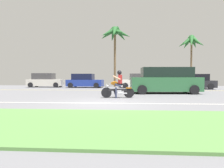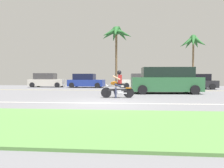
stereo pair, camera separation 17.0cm
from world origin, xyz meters
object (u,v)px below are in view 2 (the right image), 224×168
(parked_car_1, at_px, (86,81))
(parked_car_3, at_px, (193,82))
(palm_tree_0, at_px, (193,43))
(parked_car_0, at_px, (47,81))
(suv_nearby, at_px, (166,81))
(parked_car_2, at_px, (140,81))
(motorcyclist, at_px, (118,86))
(palm_tree_1, at_px, (116,35))

(parked_car_1, height_order, parked_car_3, parked_car_1)
(palm_tree_0, bearing_deg, parked_car_0, -171.95)
(suv_nearby, bearing_deg, palm_tree_0, 64.02)
(parked_car_0, distance_m, parked_car_1, 4.75)
(suv_nearby, bearing_deg, parked_car_2, 101.88)
(suv_nearby, distance_m, palm_tree_0, 12.20)
(parked_car_1, distance_m, parked_car_3, 11.13)
(motorcyclist, bearing_deg, parked_car_0, 128.24)
(palm_tree_0, bearing_deg, parked_car_2, -154.38)
(parked_car_3, bearing_deg, palm_tree_1, 154.55)
(palm_tree_0, distance_m, palm_tree_1, 9.27)
(parked_car_1, xyz_separation_m, palm_tree_0, (12.43, 2.96, 4.51))
(parked_car_3, distance_m, palm_tree_0, 6.72)
(parked_car_0, distance_m, parked_car_3, 15.87)
(palm_tree_0, xyz_separation_m, palm_tree_1, (-9.16, -1.08, 0.93))
(parked_car_3, bearing_deg, parked_car_0, 171.59)
(parked_car_0, xyz_separation_m, parked_car_2, (10.65, -0.69, -0.03))
(parked_car_0, distance_m, parked_car_2, 10.67)
(suv_nearby, height_order, parked_car_1, suv_nearby)
(parked_car_3, relative_size, palm_tree_0, 0.73)
(parked_car_0, height_order, parked_car_2, parked_car_0)
(suv_nearby, height_order, parked_car_3, suv_nearby)
(parked_car_1, distance_m, palm_tree_1, 6.62)
(parked_car_1, relative_size, parked_car_3, 0.89)
(suv_nearby, xyz_separation_m, parked_car_0, (-12.15, 7.83, -0.17))
(parked_car_3, bearing_deg, palm_tree_0, 73.04)
(suv_nearby, xyz_separation_m, parked_car_3, (3.55, 5.51, -0.22))
(suv_nearby, distance_m, parked_car_3, 6.56)
(palm_tree_0, bearing_deg, parked_car_1, -166.59)
(parked_car_0, distance_m, palm_tree_1, 9.74)
(suv_nearby, xyz_separation_m, parked_car_1, (-7.43, 7.29, -0.20))
(motorcyclist, distance_m, parked_car_3, 11.24)
(parked_car_1, bearing_deg, motorcyclist, -68.88)
(motorcyclist, bearing_deg, palm_tree_1, 93.90)
(parked_car_1, relative_size, parked_car_2, 1.04)
(suv_nearby, height_order, palm_tree_1, palm_tree_1)
(motorcyclist, xyz_separation_m, parked_car_1, (-4.13, 10.69, 0.05))
(parked_car_2, bearing_deg, parked_car_0, 176.28)
(parked_car_2, bearing_deg, suv_nearby, -78.12)
(parked_car_0, bearing_deg, parked_car_1, -6.50)
(parked_car_3, height_order, palm_tree_1, palm_tree_1)
(parked_car_0, relative_size, parked_car_3, 0.90)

